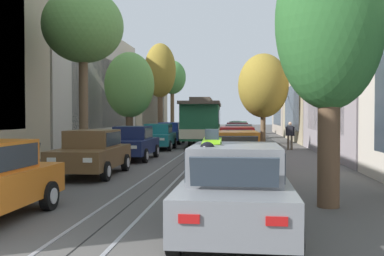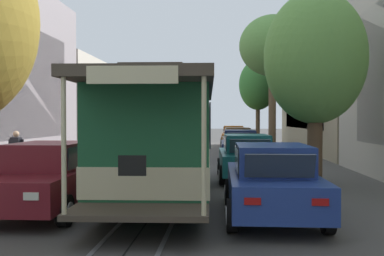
% 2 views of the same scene
% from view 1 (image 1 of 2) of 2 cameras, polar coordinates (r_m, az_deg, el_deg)
% --- Properties ---
extents(ground_plane, '(160.00, 160.00, 0.00)m').
position_cam_1_polar(ground_plane, '(28.00, 0.70, -2.70)').
color(ground_plane, '#4C4947').
extents(trolley_track_rails, '(1.14, 64.57, 0.01)m').
position_cam_1_polar(trolley_track_rails, '(31.64, 1.30, -2.20)').
color(trolley_track_rails, gray).
rests_on(trolley_track_rails, ground).
extents(building_facade_left, '(5.62, 56.27, 10.00)m').
position_cam_1_polar(building_facade_left, '(32.33, -16.10, 5.51)').
color(building_facade_left, tan).
rests_on(building_facade_left, ground).
extents(building_facade_right, '(5.30, 56.27, 8.34)m').
position_cam_1_polar(building_facade_right, '(32.06, 18.37, 4.01)').
color(building_facade_right, beige).
rests_on(building_facade_right, ground).
extents(parked_car_brown_second_left, '(2.05, 4.38, 1.58)m').
position_cam_1_polar(parked_car_brown_second_left, '(16.07, -12.58, -3.05)').
color(parked_car_brown_second_left, brown).
rests_on(parked_car_brown_second_left, ground).
extents(parked_car_navy_mid_left, '(2.00, 4.36, 1.58)m').
position_cam_1_polar(parked_car_navy_mid_left, '(21.47, -7.53, -1.87)').
color(parked_car_navy_mid_left, '#19234C').
rests_on(parked_car_navy_mid_left, ground).
extents(parked_car_teal_fourth_left, '(2.08, 4.40, 1.58)m').
position_cam_1_polar(parked_car_teal_fourth_left, '(27.87, -4.32, -1.08)').
color(parked_car_teal_fourth_left, '#196B70').
rests_on(parked_car_teal_fourth_left, ground).
extents(parked_car_blue_fifth_left, '(2.00, 4.36, 1.58)m').
position_cam_1_polar(parked_car_blue_fifth_left, '(33.72, -2.86, -0.62)').
color(parked_car_blue_fifth_left, '#233D93').
rests_on(parked_car_blue_fifth_left, ground).
extents(parked_car_grey_near_right, '(2.04, 4.38, 1.58)m').
position_cam_1_polar(parked_car_grey_near_right, '(7.93, 5.58, -7.73)').
color(parked_car_grey_near_right, slate).
rests_on(parked_car_grey_near_right, ground).
extents(parked_car_orange_second_right, '(2.14, 4.42, 1.58)m').
position_cam_1_polar(parked_car_orange_second_right, '(14.62, 5.34, -3.47)').
color(parked_car_orange_second_right, orange).
rests_on(parked_car_orange_second_right, ground).
extents(parked_car_red_mid_right, '(2.07, 4.39, 1.58)m').
position_cam_1_polar(parked_car_red_mid_right, '(20.45, 5.69, -2.04)').
color(parked_car_red_mid_right, red).
rests_on(parked_car_red_mid_right, ground).
extents(parked_car_grey_fourth_right, '(2.07, 4.39, 1.58)m').
position_cam_1_polar(parked_car_grey_fourth_right, '(26.66, 5.98, -1.20)').
color(parked_car_grey_fourth_right, slate).
rests_on(parked_car_grey_fourth_right, ground).
extents(parked_car_maroon_fifth_right, '(2.04, 4.38, 1.58)m').
position_cam_1_polar(parked_car_maroon_fifth_right, '(33.04, 5.76, -0.67)').
color(parked_car_maroon_fifth_right, maroon).
rests_on(parked_car_maroon_fifth_right, ground).
extents(parked_car_green_sixth_right, '(2.01, 4.36, 1.58)m').
position_cam_1_polar(parked_car_green_sixth_right, '(39.96, 5.85, -0.28)').
color(parked_car_green_sixth_right, '#1E6038').
rests_on(parked_car_green_sixth_right, ground).
extents(parked_car_silver_far_right, '(2.05, 4.38, 1.58)m').
position_cam_1_polar(parked_car_silver_far_right, '(45.90, 6.00, -0.05)').
color(parked_car_silver_far_right, '#B7B7BC').
rests_on(parked_car_silver_far_right, ground).
extents(street_tree_kerb_left_second, '(3.53, 3.61, 7.64)m').
position_cam_1_polar(street_tree_kerb_left_second, '(20.71, -13.66, 12.31)').
color(street_tree_kerb_left_second, brown).
rests_on(street_tree_kerb_left_second, ground).
extents(street_tree_kerb_left_mid, '(3.26, 2.63, 6.20)m').
position_cam_1_polar(street_tree_kerb_left_mid, '(29.50, -7.96, 5.36)').
color(street_tree_kerb_left_mid, brown).
rests_on(street_tree_kerb_left_mid, ground).
extents(street_tree_kerb_left_fourth, '(2.74, 2.26, 8.38)m').
position_cam_1_polar(street_tree_kerb_left_fourth, '(39.36, -4.07, 7.14)').
color(street_tree_kerb_left_fourth, brown).
rests_on(street_tree_kerb_left_fourth, ground).
extents(street_tree_kerb_left_far, '(2.97, 3.13, 8.13)m').
position_cam_1_polar(street_tree_kerb_left_far, '(49.37, -2.52, 6.34)').
color(street_tree_kerb_left_far, brown).
rests_on(street_tree_kerb_left_far, ground).
extents(street_tree_kerb_right_near, '(2.45, 2.09, 6.24)m').
position_cam_1_polar(street_tree_kerb_right_near, '(10.83, 17.07, 12.39)').
color(street_tree_kerb_right_near, brown).
rests_on(street_tree_kerb_right_near, ground).
extents(street_tree_kerb_right_second, '(3.72, 4.04, 6.68)m').
position_cam_1_polar(street_tree_kerb_right_second, '(33.79, 9.02, 5.31)').
color(street_tree_kerb_right_second, brown).
rests_on(street_tree_kerb_right_second, ground).
extents(cable_car_trolley, '(2.81, 9.17, 3.28)m').
position_cam_1_polar(cable_car_trolley, '(31.32, 1.26, 0.80)').
color(cable_car_trolley, '#1E5B38').
rests_on(cable_car_trolley, ground).
extents(motorcycle_with_rider, '(0.52, 1.84, 1.85)m').
position_cam_1_polar(motorcycle_with_rider, '(7.56, 2.20, -6.90)').
color(motorcycle_with_rider, black).
rests_on(motorcycle_with_rider, ground).
extents(pedestrian_on_left_pavement, '(0.55, 0.30, 1.71)m').
position_cam_1_polar(pedestrian_on_left_pavement, '(28.02, 12.33, -0.75)').
color(pedestrian_on_left_pavement, '#4C4233').
rests_on(pedestrian_on_left_pavement, ground).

